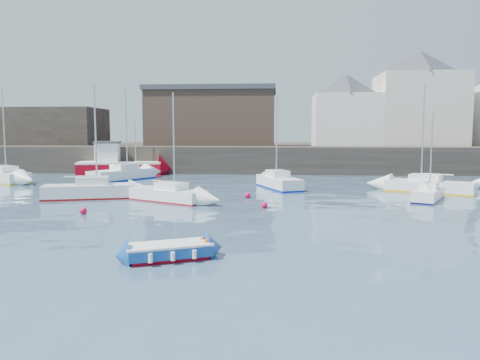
# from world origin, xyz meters

# --- Properties ---
(water) EXTENTS (220.00, 220.00, 0.00)m
(water) POSITION_xyz_m (0.00, 0.00, 0.00)
(water) COLOR #2D4760
(water) RESTS_ON ground
(quay_wall) EXTENTS (90.00, 5.00, 3.00)m
(quay_wall) POSITION_xyz_m (0.00, 35.00, 1.50)
(quay_wall) COLOR #28231E
(quay_wall) RESTS_ON ground
(land_strip) EXTENTS (90.00, 32.00, 2.80)m
(land_strip) POSITION_xyz_m (0.00, 53.00, 1.40)
(land_strip) COLOR #28231E
(land_strip) RESTS_ON ground
(bldg_east_a) EXTENTS (13.36, 13.36, 11.80)m
(bldg_east_a) POSITION_xyz_m (20.00, 42.00, 8.81)
(bldg_east_a) COLOR beige
(bldg_east_a) RESTS_ON land_strip
(bldg_east_d) EXTENTS (11.14, 11.14, 8.95)m
(bldg_east_d) POSITION_xyz_m (11.00, 41.50, 7.36)
(bldg_east_d) COLOR white
(bldg_east_d) RESTS_ON land_strip
(warehouse) EXTENTS (16.40, 10.40, 7.60)m
(warehouse) POSITION_xyz_m (-6.00, 43.00, 6.62)
(warehouse) COLOR #3D2D26
(warehouse) RESTS_ON land_strip
(bldg_west) EXTENTS (14.00, 8.00, 5.00)m
(bldg_west) POSITION_xyz_m (-28.00, 42.00, 5.30)
(bldg_west) COLOR #353028
(bldg_west) RESTS_ON land_strip
(blue_dinghy) EXTENTS (3.35, 2.47, 0.59)m
(blue_dinghy) POSITION_xyz_m (-1.50, -2.00, 0.33)
(blue_dinghy) COLOR #9A0112
(blue_dinghy) RESTS_ON ground
(fishing_boat) EXTENTS (9.33, 4.93, 5.87)m
(fishing_boat) POSITION_xyz_m (-14.98, 31.44, 1.14)
(fishing_boat) COLOR #9A0112
(fishing_boat) RESTS_ON ground
(sailboat_a) EXTENTS (6.37, 3.55, 7.89)m
(sailboat_a) POSITION_xyz_m (-10.67, 13.06, 0.56)
(sailboat_a) COLOR white
(sailboat_a) RESTS_ON ground
(sailboat_b) EXTENTS (5.75, 4.27, 7.19)m
(sailboat_b) POSITION_xyz_m (-4.81, 12.17, 0.47)
(sailboat_b) COLOR white
(sailboat_b) RESTS_ON ground
(sailboat_c) EXTENTS (3.33, 4.67, 5.94)m
(sailboat_c) POSITION_xyz_m (12.72, 14.09, 0.45)
(sailboat_c) COLOR white
(sailboat_c) RESTS_ON ground
(sailboat_d) EXTENTS (6.65, 5.01, 8.26)m
(sailboat_d) POSITION_xyz_m (14.12, 18.43, 0.50)
(sailboat_d) COLOR white
(sailboat_d) RESTS_ON ground
(sailboat_e) EXTENTS (6.72, 5.32, 8.51)m
(sailboat_e) POSITION_xyz_m (-22.92, 22.90, 0.55)
(sailboat_e) COLOR white
(sailboat_e) RESTS_ON ground
(sailboat_f) EXTENTS (3.98, 6.16, 7.65)m
(sailboat_f) POSITION_xyz_m (2.58, 20.17, 0.54)
(sailboat_f) COLOR white
(sailboat_f) RESTS_ON ground
(sailboat_h) EXTENTS (5.41, 7.02, 8.83)m
(sailboat_h) POSITION_xyz_m (-12.57, 25.83, 0.58)
(sailboat_h) COLOR white
(sailboat_h) RESTS_ON ground
(buoy_near) EXTENTS (0.41, 0.41, 0.41)m
(buoy_near) POSITION_xyz_m (-8.51, 6.98, 0.00)
(buoy_near) COLOR #DC0B3E
(buoy_near) RESTS_ON ground
(buoy_mid) EXTENTS (0.39, 0.39, 0.39)m
(buoy_mid) POSITION_xyz_m (1.66, 9.90, 0.00)
(buoy_mid) COLOR #DC0B3E
(buoy_mid) RESTS_ON ground
(buoy_far) EXTENTS (0.43, 0.43, 0.43)m
(buoy_far) POSITION_xyz_m (0.36, 14.28, 0.00)
(buoy_far) COLOR #DC0B3E
(buoy_far) RESTS_ON ground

